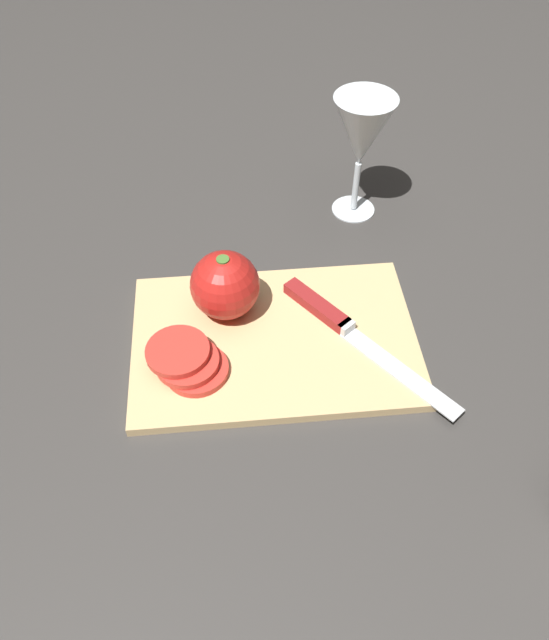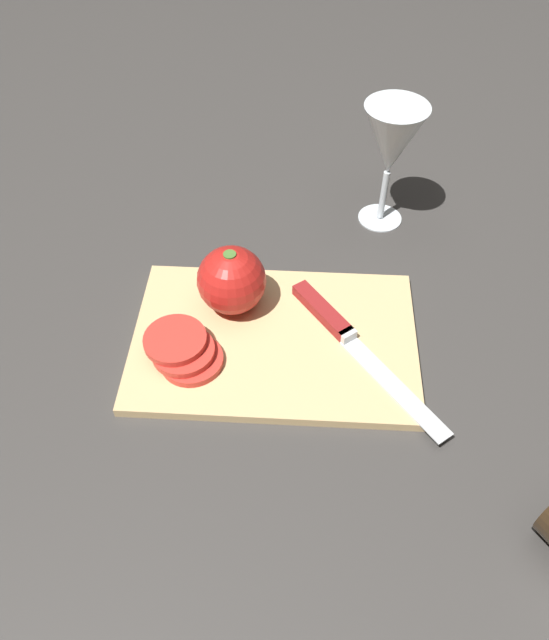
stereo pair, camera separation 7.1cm
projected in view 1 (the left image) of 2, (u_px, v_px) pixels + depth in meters
The scene contains 6 objects.
ground_plane at pixel (339, 358), 0.73m from camera, with size 3.00×3.00×0.00m, color #383533.
cutting_board at pixel (275, 340), 0.74m from camera, with size 0.33×0.22×0.01m.
wine_glass at pixel (362, 136), 0.81m from camera, with size 0.08×0.08×0.18m.
whole_tomato at pixel (225, 285), 0.73m from camera, with size 0.08×0.08×0.08m.
knife at pixel (334, 319), 0.74m from camera, with size 0.17×0.22×0.01m.
tomato_slice_stack_near at pixel (187, 362), 0.69m from camera, with size 0.09×0.08×0.03m.
Camera 1 is at (0.12, 0.44, 0.57)m, focal length 35.00 mm.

